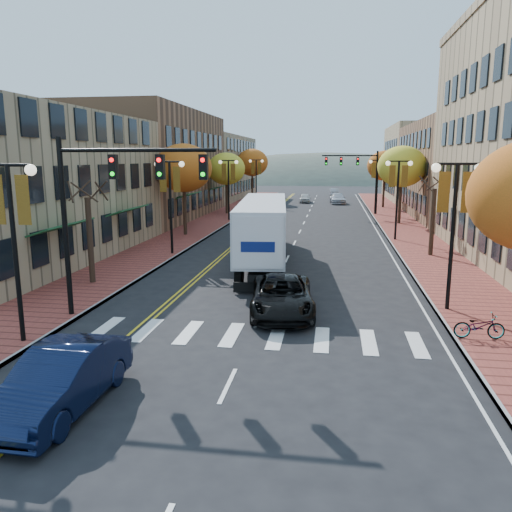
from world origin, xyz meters
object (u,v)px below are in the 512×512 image
at_px(navy_sedan, 61,379).
at_px(black_suv, 282,296).
at_px(bicycle, 479,326).
at_px(semi_truck, 264,226).

bearing_deg(navy_sedan, black_suv, 63.04).
height_order(navy_sedan, black_suv, navy_sedan).
height_order(navy_sedan, bicycle, navy_sedan).
distance_m(semi_truck, navy_sedan, 18.75).
height_order(semi_truck, black_suv, semi_truck).
xyz_separation_m(semi_truck, black_suv, (2.11, -9.81, -1.50)).
height_order(black_suv, bicycle, black_suv).
relative_size(semi_truck, navy_sedan, 3.23).
bearing_deg(bicycle, semi_truck, 33.96).
relative_size(semi_truck, black_suv, 2.91).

